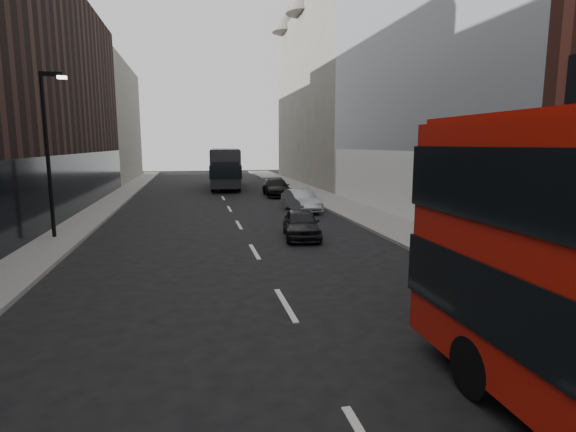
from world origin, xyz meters
TOP-DOWN VIEW (x-y plane):
  - sidewalk_right at (7.50, 25.00)m, footprint 3.00×80.00m
  - sidewalk_left at (-8.00, 25.00)m, footprint 2.00×80.00m
  - building_modern_block at (11.47, 21.00)m, footprint 5.03×22.00m
  - building_victorian at (11.38, 44.00)m, footprint 6.50×24.00m
  - building_left_mid at (-11.50, 30.00)m, footprint 5.00×24.00m
  - building_left_far at (-11.50, 52.00)m, footprint 5.00×20.00m
  - street_lamp at (-8.22, 18.00)m, footprint 1.06×0.22m
  - grey_bus at (0.84, 40.60)m, footprint 3.51×11.69m
  - car_a at (2.43, 16.24)m, footprint 2.03×3.96m
  - car_b at (4.31, 24.03)m, footprint 1.87×4.25m
  - car_c at (4.37, 32.65)m, footprint 2.08×4.80m

SIDE VIEW (x-z plane):
  - sidewalk_right at x=7.50m, z-range 0.00..0.15m
  - sidewalk_left at x=-8.00m, z-range 0.00..0.15m
  - car_a at x=2.43m, z-range 0.00..1.29m
  - car_b at x=4.31m, z-range 0.00..1.36m
  - car_c at x=4.37m, z-range 0.00..1.38m
  - grey_bus at x=0.84m, z-range 0.13..3.86m
  - street_lamp at x=-8.22m, z-range 0.68..7.68m
  - building_left_far at x=-11.50m, z-range 0.00..13.00m
  - building_left_mid at x=-11.50m, z-range 0.00..14.00m
  - building_victorian at x=11.38m, z-range -0.84..20.16m
  - building_modern_block at x=11.47m, z-range -0.10..19.90m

